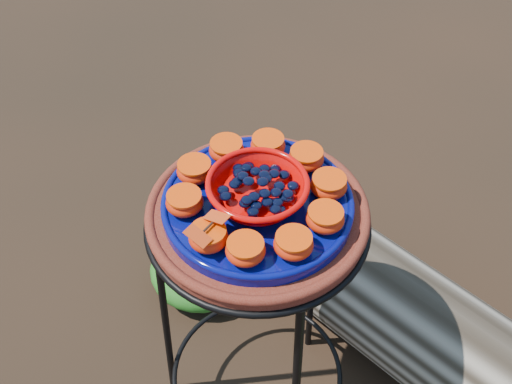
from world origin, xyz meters
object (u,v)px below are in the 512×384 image
Objects in this scene: terracotta_saucer at (258,215)px; red_bowl at (258,192)px; plant_stand at (257,327)px; cobalt_plate at (258,205)px; driftwood_log at (446,346)px.

terracotta_saucer is 0.06m from red_bowl.
cobalt_plate is at bearing 0.00° from plant_stand.
red_bowl is (0.00, 0.00, 0.03)m from cobalt_plate.
plant_stand is 2.12× the size of cobalt_plate.
red_bowl reaches higher than terracotta_saucer.
driftwood_log is (0.31, 0.36, -0.21)m from plant_stand.
red_bowl is at bearing -131.30° from driftwood_log.
driftwood_log is at bearing 48.70° from terracotta_saucer.
plant_stand is at bearing 0.00° from red_bowl.
red_bowl reaches higher than driftwood_log.
plant_stand is 0.45× the size of driftwood_log.
terracotta_saucer is at bearing 0.00° from red_bowl.
terracotta_saucer reaches higher than driftwood_log.
cobalt_plate is at bearing 0.00° from red_bowl.
plant_stand is 1.81× the size of terracotta_saucer.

